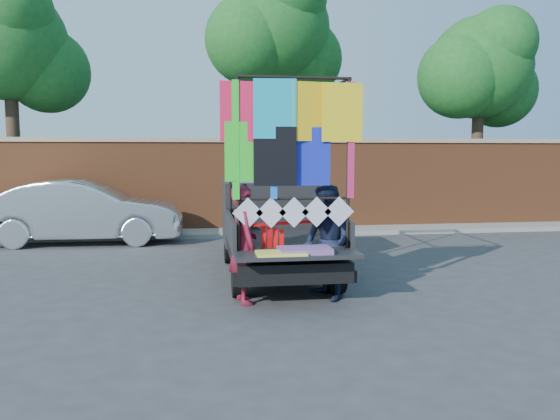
{
  "coord_description": "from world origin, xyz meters",
  "views": [
    {
      "loc": [
        -1.26,
        -8.27,
        2.2
      ],
      "look_at": [
        -0.09,
        -0.2,
        1.34
      ],
      "focal_mm": 35.0,
      "sensor_mm": 36.0,
      "label": 1
    }
  ],
  "objects": [
    {
      "name": "streamer_bundle",
      "position": [
        -0.14,
        -0.4,
        0.96
      ],
      "size": [
        1.03,
        0.36,
        0.72
      ],
      "color": "#FE0D0D",
      "rests_on": "ground"
    },
    {
      "name": "sedan",
      "position": [
        -4.09,
        5.49,
        0.77
      ],
      "size": [
        4.71,
        1.73,
        1.54
      ],
      "primitive_type": "imported",
      "rotation": [
        0.0,
        0.0,
        1.55
      ],
      "color": "silver",
      "rests_on": "ground"
    },
    {
      "name": "ground",
      "position": [
        0.0,
        0.0,
        0.0
      ],
      "size": [
        90.0,
        90.0,
        0.0
      ],
      "primitive_type": "plane",
      "color": "#38383A",
      "rests_on": "ground"
    },
    {
      "name": "pickup_truck",
      "position": [
        0.06,
        1.98,
        0.83
      ],
      "size": [
        2.07,
        5.21,
        3.28
      ],
      "color": "black",
      "rests_on": "ground"
    },
    {
      "name": "brick_wall",
      "position": [
        0.0,
        7.0,
        1.33
      ],
      "size": [
        30.0,
        0.45,
        2.61
      ],
      "color": "brown",
      "rests_on": "ground"
    },
    {
      "name": "tree_right",
      "position": [
        7.52,
        8.12,
        4.75
      ],
      "size": [
        4.2,
        3.3,
        6.62
      ],
      "color": "#38281C",
      "rests_on": "ground"
    },
    {
      "name": "tree_mid",
      "position": [
        1.02,
        8.12,
        5.7
      ],
      "size": [
        4.2,
        3.3,
        7.73
      ],
      "color": "#38281C",
      "rests_on": "ground"
    },
    {
      "name": "curb",
      "position": [
        0.0,
        6.3,
        0.06
      ],
      "size": [
        30.0,
        1.2,
        0.12
      ],
      "primitive_type": "cube",
      "color": "gray",
      "rests_on": "ground"
    },
    {
      "name": "man",
      "position": [
        0.6,
        -0.39,
        0.87
      ],
      "size": [
        0.89,
        1.01,
        1.73
      ],
      "primitive_type": "imported",
      "rotation": [
        0.0,
        0.0,
        -1.25
      ],
      "color": "#151C36",
      "rests_on": "ground"
    },
    {
      "name": "tree_left",
      "position": [
        -6.48,
        8.12,
        5.12
      ],
      "size": [
        4.2,
        3.3,
        7.05
      ],
      "color": "#38281C",
      "rests_on": "ground"
    },
    {
      "name": "woman",
      "position": [
        -0.66,
        -0.4,
        0.87
      ],
      "size": [
        0.54,
        0.7,
        1.73
      ],
      "primitive_type": "imported",
      "rotation": [
        0.0,
        0.0,
        1.78
      ],
      "color": "maroon",
      "rests_on": "ground"
    }
  ]
}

